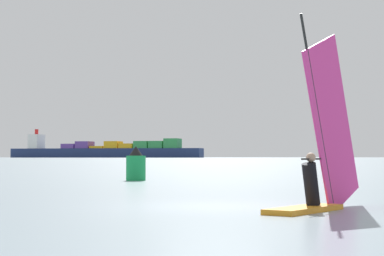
% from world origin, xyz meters
% --- Properties ---
extents(ground_plane, '(4000.00, 4000.00, 0.00)m').
position_xyz_m(ground_plane, '(0.00, 0.00, 0.00)').
color(ground_plane, gray).
extents(windsurfer, '(3.04, 3.62, 4.64)m').
position_xyz_m(windsurfer, '(2.31, -1.12, 1.19)').
color(windsurfer, orange).
rests_on(windsurfer, ground_plane).
extents(cargo_ship, '(214.97, 85.97, 32.06)m').
position_xyz_m(cargo_ship, '(-52.74, 756.29, 7.90)').
color(cargo_ship, navy).
rests_on(cargo_ship, ground_plane).
extents(distant_headland, '(1166.26, 688.66, 27.18)m').
position_xyz_m(distant_headland, '(70.01, 1641.70, 13.59)').
color(distant_headland, '#756B56').
rests_on(distant_headland, ground_plane).
extents(channel_buoy, '(1.00, 1.00, 1.77)m').
position_xyz_m(channel_buoy, '(-2.45, 18.85, 0.78)').
color(channel_buoy, '#19994C').
rests_on(channel_buoy, ground_plane).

